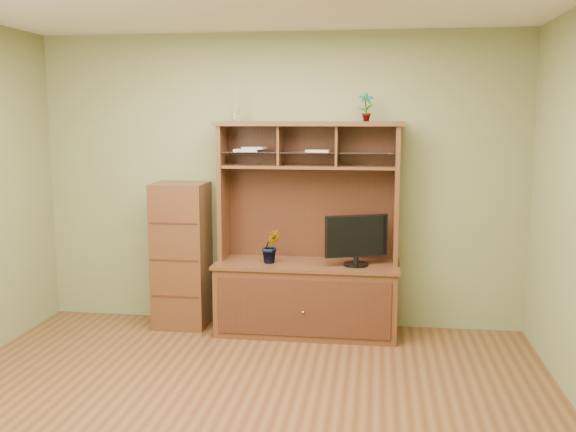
# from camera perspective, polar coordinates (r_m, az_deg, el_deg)

# --- Properties ---
(room) EXTENTS (4.54, 4.04, 2.74)m
(room) POSITION_cam_1_polar(r_m,az_deg,el_deg) (4.01, -5.11, 0.38)
(room) COLOR #532F17
(room) RESTS_ON ground
(media_hutch) EXTENTS (1.66, 0.61, 1.90)m
(media_hutch) POSITION_cam_1_polar(r_m,az_deg,el_deg) (5.80, 1.70, -5.33)
(media_hutch) COLOR #442413
(media_hutch) RESTS_ON room
(monitor) EXTENTS (0.54, 0.26, 0.45)m
(monitor) POSITION_cam_1_polar(r_m,az_deg,el_deg) (5.61, 6.10, -2.05)
(monitor) COLOR black
(monitor) RESTS_ON media_hutch
(orchid_plant) EXTENTS (0.20, 0.17, 0.31)m
(orchid_plant) POSITION_cam_1_polar(r_m,az_deg,el_deg) (5.70, -1.51, -2.67)
(orchid_plant) COLOR #365F20
(orchid_plant) RESTS_ON media_hutch
(top_plant) EXTENTS (0.14, 0.11, 0.25)m
(top_plant) POSITION_cam_1_polar(r_m,az_deg,el_deg) (5.67, 6.94, 9.60)
(top_plant) COLOR #2D6D26
(top_plant) RESTS_ON media_hutch
(reed_diffuser) EXTENTS (0.06, 0.06, 0.32)m
(reed_diffuser) POSITION_cam_1_polar(r_m,az_deg,el_deg) (5.81, -4.72, 9.61)
(reed_diffuser) COLOR silver
(reed_diffuser) RESTS_ON media_hutch
(magazines) EXTENTS (0.86, 0.18, 0.04)m
(magazines) POSITION_cam_1_polar(r_m,az_deg,el_deg) (5.76, -1.41, 5.92)
(magazines) COLOR #B8B8BD
(magazines) RESTS_ON media_hutch
(side_cabinet) EXTENTS (0.48, 0.44, 1.34)m
(side_cabinet) POSITION_cam_1_polar(r_m,az_deg,el_deg) (6.04, -9.44, -3.44)
(side_cabinet) COLOR #442413
(side_cabinet) RESTS_ON room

